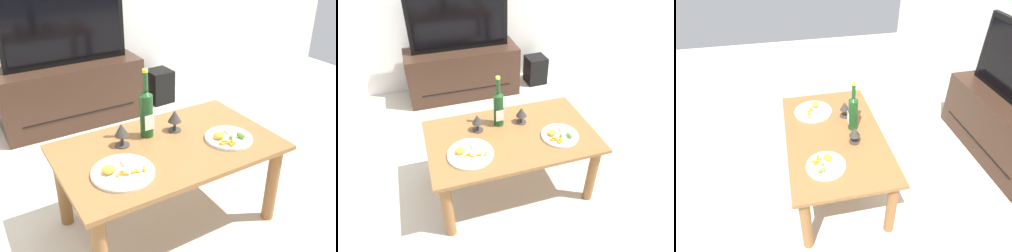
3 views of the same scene
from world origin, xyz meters
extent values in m
plane|color=beige|center=(0.00, 0.00, 0.00)|extent=(6.40, 6.40, 0.00)
cube|color=brown|center=(0.00, 0.00, 0.49)|extent=(1.15, 0.69, 0.03)
cylinder|color=brown|center=(-0.51, -0.28, 0.24)|extent=(0.07, 0.07, 0.47)
cylinder|color=brown|center=(0.51, -0.28, 0.24)|extent=(0.07, 0.07, 0.47)
cylinder|color=brown|center=(-0.51, 0.28, 0.24)|extent=(0.07, 0.07, 0.47)
cylinder|color=brown|center=(0.51, 0.28, 0.24)|extent=(0.07, 0.07, 0.47)
cube|color=#382319|center=(-0.06, 1.48, 0.26)|extent=(1.17, 0.41, 0.53)
cube|color=black|center=(-0.06, 1.27, 0.16)|extent=(0.93, 0.01, 0.01)
cylinder|color=#19471E|center=(-0.05, 0.15, 0.62)|extent=(0.07, 0.07, 0.24)
cone|color=#19471E|center=(-0.05, 0.15, 0.75)|extent=(0.07, 0.07, 0.03)
cylinder|color=#19471E|center=(-0.05, 0.15, 0.81)|extent=(0.03, 0.03, 0.10)
cylinder|color=yellow|center=(-0.05, 0.15, 0.87)|extent=(0.03, 0.03, 0.02)
cube|color=silver|center=(-0.05, 0.11, 0.59)|extent=(0.06, 0.00, 0.09)
cylinder|color=#38332D|center=(-0.20, 0.12, 0.50)|extent=(0.08, 0.08, 0.01)
cylinder|color=#38332D|center=(-0.20, 0.12, 0.53)|extent=(0.02, 0.02, 0.05)
cone|color=#38332D|center=(-0.20, 0.12, 0.59)|extent=(0.07, 0.07, 0.07)
cylinder|color=#38332D|center=(0.11, 0.12, 0.50)|extent=(0.07, 0.07, 0.01)
cylinder|color=#38332D|center=(0.11, 0.12, 0.53)|extent=(0.02, 0.02, 0.05)
cone|color=#38332D|center=(0.11, 0.12, 0.59)|extent=(0.08, 0.08, 0.07)
cylinder|color=white|center=(-0.31, -0.11, 0.50)|extent=(0.30, 0.30, 0.01)
torus|color=white|center=(-0.31, -0.11, 0.51)|extent=(0.29, 0.29, 0.01)
ellipsoid|color=orange|center=(-0.37, -0.09, 0.53)|extent=(0.07, 0.06, 0.04)
cube|color=beige|center=(-0.26, -0.06, 0.52)|extent=(0.07, 0.06, 0.02)
cylinder|color=orange|center=(-0.22, -0.15, 0.52)|extent=(0.03, 0.04, 0.01)
cylinder|color=orange|center=(-0.26, -0.15, 0.52)|extent=(0.04, 0.03, 0.01)
cylinder|color=orange|center=(-0.26, -0.14, 0.52)|extent=(0.04, 0.03, 0.01)
cylinder|color=orange|center=(-0.34, -0.13, 0.52)|extent=(0.04, 0.04, 0.01)
cylinder|color=orange|center=(-0.31, -0.14, 0.52)|extent=(0.04, 0.03, 0.01)
cylinder|color=orange|center=(-0.31, -0.13, 0.52)|extent=(0.03, 0.04, 0.01)
cylinder|color=white|center=(0.31, -0.11, 0.50)|extent=(0.25, 0.25, 0.01)
torus|color=white|center=(0.31, -0.11, 0.51)|extent=(0.25, 0.25, 0.01)
ellipsoid|color=orange|center=(0.26, -0.09, 0.53)|extent=(0.06, 0.06, 0.03)
cube|color=beige|center=(0.35, -0.07, 0.52)|extent=(0.06, 0.05, 0.02)
cylinder|color=orange|center=(0.26, -0.15, 0.52)|extent=(0.04, 0.04, 0.01)
cylinder|color=orange|center=(0.24, -0.15, 0.52)|extent=(0.05, 0.03, 0.01)
cylinder|color=orange|center=(0.25, -0.16, 0.52)|extent=(0.05, 0.02, 0.01)
cylinder|color=orange|center=(0.27, -0.17, 0.52)|extent=(0.02, 0.05, 0.01)
cylinder|color=orange|center=(0.28, -0.18, 0.52)|extent=(0.05, 0.02, 0.01)
cylinder|color=orange|center=(0.27, -0.18, 0.52)|extent=(0.02, 0.05, 0.01)
cylinder|color=orange|center=(0.29, -0.17, 0.52)|extent=(0.03, 0.05, 0.01)
sphere|color=olive|center=(0.36, -0.14, 0.53)|extent=(0.03, 0.03, 0.03)
sphere|color=olive|center=(0.31, -0.13, 0.52)|extent=(0.02, 0.02, 0.02)
sphere|color=olive|center=(0.36, -0.16, 0.53)|extent=(0.03, 0.03, 0.03)
camera|label=1|loc=(-0.85, -1.42, 1.49)|focal=39.67mm
camera|label=2|loc=(-0.54, -1.59, 1.84)|focal=33.67mm
camera|label=3|loc=(1.61, -0.28, 1.82)|focal=31.18mm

